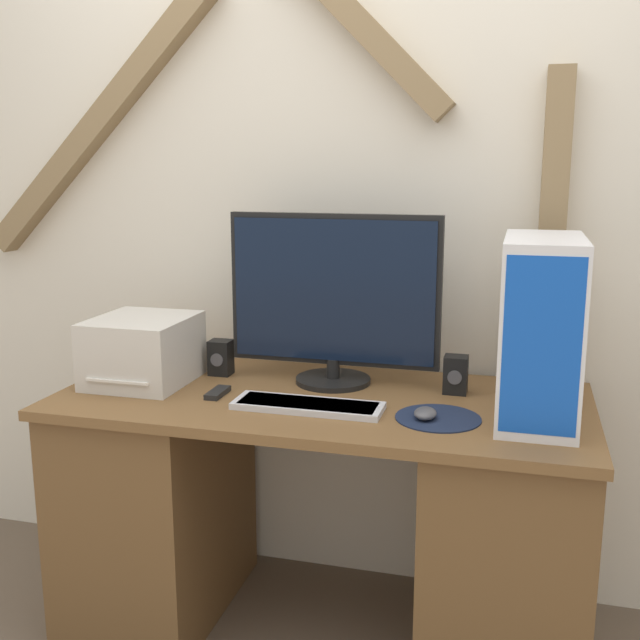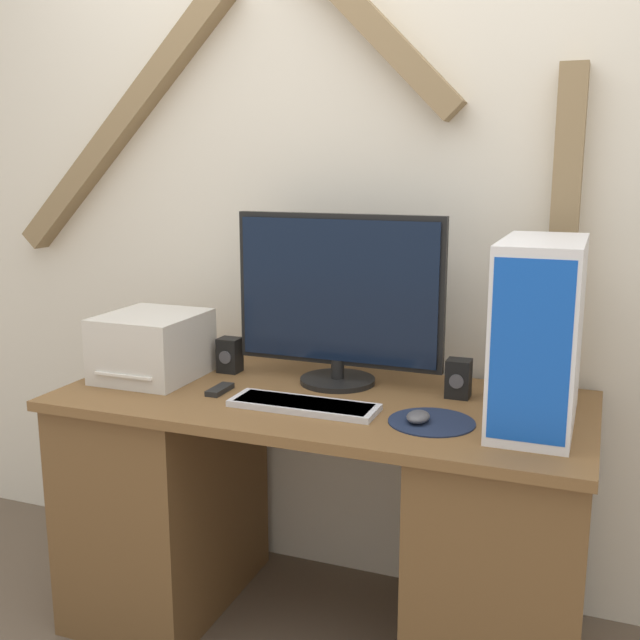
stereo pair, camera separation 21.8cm
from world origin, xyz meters
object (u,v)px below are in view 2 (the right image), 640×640
keyboard (304,405)px  speaker_right (458,379)px  monitor (337,297)px  printer (152,346)px  remote_control (220,390)px  computer_tower (538,334)px  mouse (418,417)px  speaker_left (230,355)px

keyboard → speaker_right: (0.39, 0.26, 0.05)m
monitor → printer: size_ratio=2.02×
printer → remote_control: size_ratio=2.91×
remote_control → keyboard: bearing=-9.6°
computer_tower → printer: size_ratio=1.49×
keyboard → speaker_right: 0.47m
keyboard → mouse: mouse is taller
monitor → keyboard: (-0.00, -0.27, -0.26)m
mouse → printer: (-0.91, 0.13, 0.08)m
computer_tower → speaker_left: computer_tower is taller
monitor → computer_tower: (0.62, -0.17, -0.03)m
printer → mouse: bearing=-7.9°
keyboard → speaker_left: (-0.37, 0.26, 0.05)m
monitor → printer: 0.62m
keyboard → remote_control: (-0.30, 0.05, -0.00)m
remote_control → speaker_right: bearing=17.1°
speaker_left → speaker_right: size_ratio=1.00×
monitor → computer_tower: bearing=-15.2°
keyboard → mouse: 0.33m
printer → speaker_left: (0.20, 0.14, -0.05)m
computer_tower → remote_control: computer_tower is taller
speaker_left → remote_control: (0.08, -0.21, -0.05)m
monitor → mouse: 0.50m
speaker_right → remote_control: size_ratio=1.02×
speaker_left → remote_control: speaker_left is taller
mouse → monitor: bearing=139.8°
monitor → speaker_left: 0.43m
mouse → remote_control: bearing=174.8°
mouse → computer_tower: bearing=21.2°
computer_tower → speaker_right: bearing=146.1°
mouse → speaker_right: 0.27m
computer_tower → speaker_left: size_ratio=4.28×
monitor → remote_control: bearing=-143.2°
printer → speaker_right: size_ratio=2.87×
monitor → remote_control: monitor is taller
keyboard → computer_tower: size_ratio=0.87×
computer_tower → printer: 1.20m
printer → speaker_right: (0.96, 0.14, -0.05)m
mouse → computer_tower: (0.29, 0.11, 0.23)m
keyboard → printer: (-0.58, 0.12, 0.09)m
computer_tower → speaker_left: 1.02m
computer_tower → monitor: bearing=164.8°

